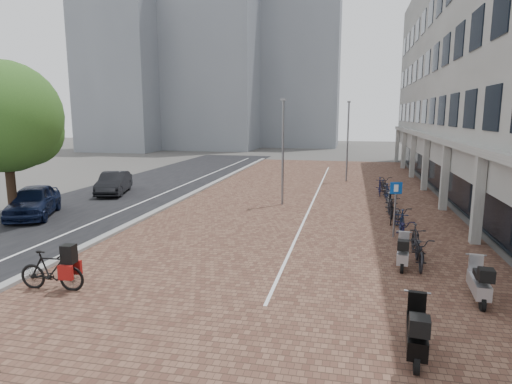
% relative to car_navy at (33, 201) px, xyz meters
% --- Properties ---
extents(ground, '(140.00, 140.00, 0.00)m').
position_rel_car_navy_xyz_m(ground, '(10.41, -4.35, -0.75)').
color(ground, '#474442').
rests_on(ground, ground).
extents(plaza_brick, '(14.50, 42.00, 0.04)m').
position_rel_car_navy_xyz_m(plaza_brick, '(12.41, 7.65, -0.74)').
color(plaza_brick, brown).
rests_on(plaza_brick, ground).
extents(street_asphalt, '(8.00, 50.00, 0.03)m').
position_rel_car_navy_xyz_m(street_asphalt, '(1.41, 7.65, -0.74)').
color(street_asphalt, black).
rests_on(street_asphalt, ground).
extents(curb, '(0.35, 42.00, 0.14)m').
position_rel_car_navy_xyz_m(curb, '(5.31, 7.65, -0.68)').
color(curb, gray).
rests_on(curb, ground).
extents(lane_line, '(0.12, 44.00, 0.00)m').
position_rel_car_navy_xyz_m(lane_line, '(3.41, 7.65, -0.73)').
color(lane_line, white).
rests_on(lane_line, street_asphalt).
extents(parking_line, '(0.10, 30.00, 0.00)m').
position_rel_car_navy_xyz_m(parking_line, '(12.61, 7.65, -0.71)').
color(parking_line, white).
rests_on(parking_line, plaza_brick).
extents(office_building, '(8.40, 40.00, 15.00)m').
position_rel_car_navy_xyz_m(office_building, '(23.38, 11.65, 7.69)').
color(office_building, '#A6A6A0').
rests_on(office_building, ground).
extents(bg_towers, '(33.00, 23.00, 32.00)m').
position_rel_car_navy_xyz_m(bg_towers, '(-3.93, 44.58, 13.22)').
color(bg_towers, gray).
rests_on(bg_towers, ground).
extents(car_navy, '(3.42, 4.74, 1.50)m').
position_rel_car_navy_xyz_m(car_navy, '(0.00, 0.00, 0.00)').
color(car_navy, black).
rests_on(car_navy, ground).
extents(car_dark, '(2.54, 4.31, 1.34)m').
position_rel_car_navy_xyz_m(car_dark, '(0.52, 6.29, -0.08)').
color(car_dark, black).
rests_on(car_dark, ground).
extents(hero_bike, '(1.91, 0.65, 1.32)m').
position_rel_car_navy_xyz_m(hero_bike, '(6.70, -7.55, -0.16)').
color(hero_bike, black).
rests_on(hero_bike, ground).
extents(scooter_front, '(0.68, 1.61, 1.07)m').
position_rel_car_navy_xyz_m(scooter_front, '(16.29, -3.61, -0.21)').
color(scooter_front, '#B2B2B7').
rests_on(scooter_front, ground).
extents(scooter_mid, '(0.71, 1.75, 1.17)m').
position_rel_car_navy_xyz_m(scooter_mid, '(15.97, -8.96, -0.16)').
color(scooter_mid, black).
rests_on(scooter_mid, ground).
extents(scooter_back, '(0.63, 1.67, 1.13)m').
position_rel_car_navy_xyz_m(scooter_back, '(17.91, -5.86, -0.19)').
color(scooter_back, '#B4B4B9').
rests_on(scooter_back, ground).
extents(parking_sign, '(0.46, 0.14, 2.22)m').
position_rel_car_navy_xyz_m(parking_sign, '(16.33, -0.12, 0.72)').
color(parking_sign, slate).
rests_on(parking_sign, ground).
extents(lamp_near, '(0.12, 0.12, 5.55)m').
position_rel_car_navy_xyz_m(lamp_near, '(11.07, 5.22, 2.03)').
color(lamp_near, slate).
rests_on(lamp_near, ground).
extents(lamp_far, '(0.12, 0.12, 5.68)m').
position_rel_car_navy_xyz_m(lamp_far, '(14.31, 14.46, 2.09)').
color(lamp_far, slate).
rests_on(lamp_far, ground).
extents(street_tree, '(4.91, 4.91, 7.14)m').
position_rel_car_navy_xyz_m(street_tree, '(-0.27, -0.70, 3.79)').
color(street_tree, '#382619').
rests_on(street_tree, ground).
extents(bike_row, '(1.15, 15.81, 1.05)m').
position_rel_car_navy_xyz_m(bike_row, '(16.62, 3.55, -0.23)').
color(bike_row, black).
rests_on(bike_row, ground).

